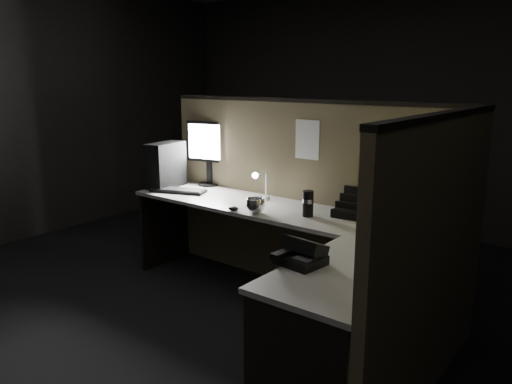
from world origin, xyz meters
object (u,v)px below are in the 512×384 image
Objects in this scene: monitor at (209,147)px; lava_lamp at (401,200)px; desk_phone at (301,254)px; pc_tower at (166,165)px; keyboard at (178,191)px.

monitor is 1.92m from lava_lamp.
lava_lamp reaches higher than desk_phone.
pc_tower is at bearing 164.64° from desk_phone.
pc_tower is 0.31m from keyboard.
pc_tower is 2.14m from lava_lamp.
pc_tower is 1.54× the size of desk_phone.
lava_lamp is (2.14, 0.07, -0.01)m from pc_tower.
pc_tower is 2.15m from desk_phone.
keyboard is at bearing 164.06° from desk_phone.
lava_lamp is (1.90, -0.23, -0.15)m from monitor.
desk_phone is (1.98, -0.84, -0.15)m from pc_tower.
keyboard is at bearing -104.40° from monitor.
lava_lamp is 0.94m from desk_phone.
lava_lamp is (1.91, 0.15, 0.18)m from keyboard.
pc_tower is at bearing -140.57° from monitor.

